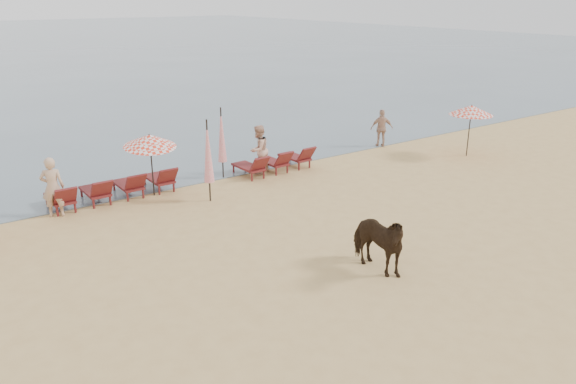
# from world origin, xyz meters

# --- Properties ---
(ground) EXTENTS (120.00, 120.00, 0.00)m
(ground) POSITION_xyz_m (0.00, 0.00, 0.00)
(ground) COLOR tan
(ground) RESTS_ON ground
(lounger_cluster_left) EXTENTS (3.88, 1.71, 0.61)m
(lounger_cluster_left) POSITION_xyz_m (-3.17, 10.11, 0.42)
(lounger_cluster_left) COLOR maroon
(lounger_cluster_left) RESTS_ON ground
(lounger_cluster_right) EXTENTS (2.81, 1.73, 0.60)m
(lounger_cluster_right) POSITION_xyz_m (2.70, 9.63, 0.42)
(lounger_cluster_right) COLOR maroon
(lounger_cluster_right) RESTS_ON ground
(umbrella_open_left_b) EXTENTS (1.66, 1.69, 2.12)m
(umbrella_open_left_b) POSITION_xyz_m (-1.97, 9.80, 1.83)
(umbrella_open_left_b) COLOR black
(umbrella_open_left_b) RESTS_ON ground
(umbrella_open_right) EXTENTS (1.71, 1.71, 2.08)m
(umbrella_open_right) POSITION_xyz_m (10.25, 6.98, 1.88)
(umbrella_open_right) COLOR black
(umbrella_open_right) RESTS_ON ground
(umbrella_closed_left) EXTENTS (0.31, 0.31, 2.55)m
(umbrella_closed_left) POSITION_xyz_m (0.75, 10.09, 1.57)
(umbrella_closed_left) COLOR black
(umbrella_closed_left) RESTS_ON ground
(umbrella_closed_right) EXTENTS (0.32, 0.32, 2.63)m
(umbrella_closed_right) POSITION_xyz_m (-0.72, 8.28, 1.62)
(umbrella_closed_right) COLOR black
(umbrella_closed_right) RESTS_ON ground
(cow) EXTENTS (0.90, 1.82, 1.51)m
(cow) POSITION_xyz_m (0.25, 1.76, 0.75)
(cow) COLOR black
(cow) RESTS_ON ground
(beachgoer_left) EXTENTS (0.77, 0.64, 1.81)m
(beachgoer_left) POSITION_xyz_m (-5.05, 9.75, 0.90)
(beachgoer_left) COLOR tan
(beachgoer_left) RESTS_ON ground
(beachgoer_right_a) EXTENTS (1.07, 0.97, 1.80)m
(beachgoer_right_a) POSITION_xyz_m (2.08, 9.80, 0.90)
(beachgoer_right_a) COLOR tan
(beachgoer_right_a) RESTS_ON ground
(beachgoer_right_b) EXTENTS (1.01, 0.83, 1.61)m
(beachgoer_right_b) POSITION_xyz_m (8.43, 10.05, 0.80)
(beachgoer_right_b) COLOR tan
(beachgoer_right_b) RESTS_ON ground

